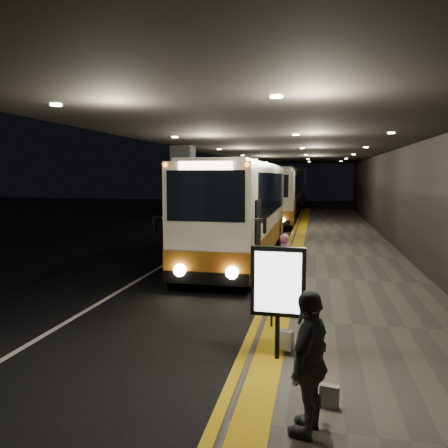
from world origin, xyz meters
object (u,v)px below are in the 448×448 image
(coach_second, at_px, (279,198))
(bag_plain, at_px, (285,340))
(info_sign, at_px, (278,284))
(passenger_boarding, at_px, (285,261))
(stanchion_post, at_px, (272,302))
(coach_third, at_px, (287,190))
(coach_main, at_px, (242,214))
(bag_polka, at_px, (329,396))
(passenger_waiting_grey, at_px, (310,362))

(coach_second, xyz_separation_m, bag_plain, (2.09, -23.24, -1.38))
(info_sign, bearing_deg, passenger_boarding, 94.54)
(bag_plain, xyz_separation_m, stanchion_post, (-0.36, 1.09, 0.37))
(coach_third, relative_size, passenger_boarding, 8.21)
(coach_third, bearing_deg, info_sign, -83.19)
(coach_main, xyz_separation_m, passenger_boarding, (2.05, -4.88, -0.83))
(coach_second, height_order, info_sign, coach_second)
(passenger_boarding, distance_m, bag_polka, 6.31)
(bag_plain, bearing_deg, coach_third, 93.68)
(coach_second, relative_size, info_sign, 5.86)
(coach_main, relative_size, coach_second, 1.03)
(bag_plain, bearing_deg, passenger_boarding, 94.08)
(bag_plain, xyz_separation_m, info_sign, (-0.11, -0.48, 1.14))
(bag_plain, bearing_deg, bag_polka, -69.25)
(coach_third, distance_m, passenger_waiting_grey, 36.40)
(bag_polka, height_order, stanchion_post, stanchion_post)
(stanchion_post, bearing_deg, info_sign, -80.90)
(coach_third, xyz_separation_m, info_sign, (2.06, -34.23, -0.41))
(bag_plain, height_order, stanchion_post, stanchion_post)
(passenger_waiting_grey, height_order, bag_polka, passenger_waiting_grey)
(coach_third, xyz_separation_m, stanchion_post, (1.81, -32.67, -1.18))
(coach_main, bearing_deg, stanchion_post, -76.16)
(passenger_waiting_grey, bearing_deg, coach_third, -158.39)
(coach_third, xyz_separation_m, bag_polka, (2.89, -35.66, -1.56))
(coach_main, xyz_separation_m, info_sign, (2.25, -9.66, -0.29))
(passenger_boarding, xyz_separation_m, passenger_waiting_grey, (0.76, -6.84, 0.13))
(passenger_waiting_grey, bearing_deg, coach_main, -149.05)
(passenger_boarding, relative_size, passenger_waiting_grey, 0.86)
(coach_main, height_order, passenger_waiting_grey, coach_main)
(coach_third, distance_m, stanchion_post, 32.74)
(coach_second, bearing_deg, coach_third, 88.87)
(coach_main, height_order, coach_second, coach_main)
(passenger_waiting_grey, bearing_deg, bag_polka, 174.99)
(coach_third, relative_size, info_sign, 6.45)
(passenger_waiting_grey, distance_m, bag_plain, 2.68)
(passenger_waiting_grey, bearing_deg, coach_second, -156.88)
(bag_polka, distance_m, stanchion_post, 3.19)
(passenger_waiting_grey, height_order, info_sign, info_sign)
(passenger_boarding, height_order, passenger_waiting_grey, passenger_waiting_grey)
(coach_second, height_order, stanchion_post, coach_second)
(stanchion_post, bearing_deg, passenger_waiting_grey, -77.39)
(coach_third, bearing_deg, passenger_boarding, -83.02)
(info_sign, bearing_deg, coach_main, 105.23)
(bag_polka, bearing_deg, passenger_waiting_grey, -112.49)
(passenger_boarding, distance_m, info_sign, 4.82)
(coach_main, height_order, bag_polka, coach_main)
(coach_third, bearing_deg, passenger_waiting_grey, -82.51)
(bag_polka, bearing_deg, coach_third, 94.63)
(coach_second, bearing_deg, passenger_waiting_grey, -85.90)
(coach_third, bearing_deg, coach_main, -87.07)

